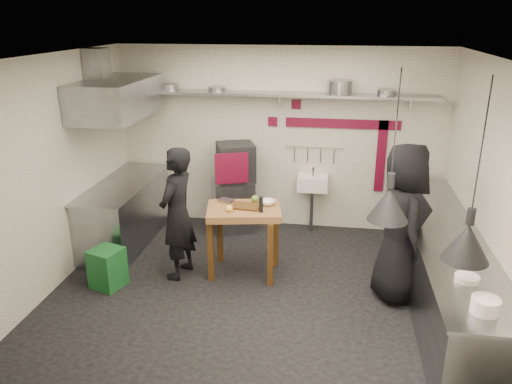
# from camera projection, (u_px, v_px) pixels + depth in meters

# --- Properties ---
(floor) EXTENTS (5.00, 5.00, 0.00)m
(floor) POSITION_uv_depth(u_px,v_px,m) (258.00, 289.00, 6.21)
(floor) COLOR black
(floor) RESTS_ON ground
(ceiling) EXTENTS (5.00, 5.00, 0.00)m
(ceiling) POSITION_uv_depth(u_px,v_px,m) (258.00, 57.00, 5.26)
(ceiling) COLOR beige
(ceiling) RESTS_ON floor
(wall_back) EXTENTS (5.00, 0.04, 2.80)m
(wall_back) POSITION_uv_depth(u_px,v_px,m) (279.00, 139.00, 7.69)
(wall_back) COLOR beige
(wall_back) RESTS_ON floor
(wall_front) EXTENTS (5.00, 0.04, 2.80)m
(wall_front) POSITION_uv_depth(u_px,v_px,m) (216.00, 269.00, 3.78)
(wall_front) COLOR beige
(wall_front) RESTS_ON floor
(wall_left) EXTENTS (0.04, 4.20, 2.80)m
(wall_left) POSITION_uv_depth(u_px,v_px,m) (57.00, 172.00, 6.11)
(wall_left) COLOR beige
(wall_left) RESTS_ON floor
(wall_right) EXTENTS (0.04, 4.20, 2.80)m
(wall_right) POSITION_uv_depth(u_px,v_px,m) (487.00, 194.00, 5.36)
(wall_right) COLOR beige
(wall_right) RESTS_ON floor
(red_band_horiz) EXTENTS (1.70, 0.02, 0.14)m
(red_band_horiz) POSITION_uv_depth(u_px,v_px,m) (342.00, 124.00, 7.43)
(red_band_horiz) COLOR maroon
(red_band_horiz) RESTS_ON wall_back
(red_band_vert) EXTENTS (0.14, 0.02, 1.10)m
(red_band_vert) POSITION_uv_depth(u_px,v_px,m) (381.00, 157.00, 7.51)
(red_band_vert) COLOR maroon
(red_band_vert) RESTS_ON wall_back
(red_tile_a) EXTENTS (0.14, 0.02, 0.14)m
(red_tile_a) POSITION_uv_depth(u_px,v_px,m) (296.00, 104.00, 7.45)
(red_tile_a) COLOR maroon
(red_tile_a) RESTS_ON wall_back
(red_tile_b) EXTENTS (0.14, 0.02, 0.14)m
(red_tile_b) POSITION_uv_depth(u_px,v_px,m) (273.00, 122.00, 7.59)
(red_tile_b) COLOR maroon
(red_tile_b) RESTS_ON wall_back
(back_shelf) EXTENTS (4.60, 0.34, 0.04)m
(back_shelf) POSITION_uv_depth(u_px,v_px,m) (278.00, 94.00, 7.28)
(back_shelf) COLOR slate
(back_shelf) RESTS_ON wall_back
(shelf_bracket_left) EXTENTS (0.04, 0.06, 0.24)m
(shelf_bracket_left) POSITION_uv_depth(u_px,v_px,m) (158.00, 96.00, 7.73)
(shelf_bracket_left) COLOR slate
(shelf_bracket_left) RESTS_ON wall_back
(shelf_bracket_mid) EXTENTS (0.04, 0.06, 0.24)m
(shelf_bracket_mid) POSITION_uv_depth(u_px,v_px,m) (280.00, 99.00, 7.45)
(shelf_bracket_mid) COLOR slate
(shelf_bracket_mid) RESTS_ON wall_back
(shelf_bracket_right) EXTENTS (0.04, 0.06, 0.24)m
(shelf_bracket_right) POSITION_uv_depth(u_px,v_px,m) (411.00, 103.00, 7.17)
(shelf_bracket_right) COLOR slate
(shelf_bracket_right) RESTS_ON wall_back
(pan_far_left) EXTENTS (0.29, 0.29, 0.09)m
(pan_far_left) POSITION_uv_depth(u_px,v_px,m) (170.00, 87.00, 7.50)
(pan_far_left) COLOR slate
(pan_far_left) RESTS_ON back_shelf
(pan_mid_left) EXTENTS (0.32, 0.32, 0.07)m
(pan_mid_left) POSITION_uv_depth(u_px,v_px,m) (217.00, 89.00, 7.39)
(pan_mid_left) COLOR slate
(pan_mid_left) RESTS_ON back_shelf
(stock_pot) EXTENTS (0.47, 0.47, 0.20)m
(stock_pot) POSITION_uv_depth(u_px,v_px,m) (340.00, 87.00, 7.11)
(stock_pot) COLOR slate
(stock_pot) RESTS_ON back_shelf
(pan_right) EXTENTS (0.30, 0.30, 0.08)m
(pan_right) POSITION_uv_depth(u_px,v_px,m) (386.00, 92.00, 7.03)
(pan_right) COLOR slate
(pan_right) RESTS_ON back_shelf
(oven_stand) EXTENTS (0.76, 0.73, 0.80)m
(oven_stand) POSITION_uv_depth(u_px,v_px,m) (233.00, 205.00, 7.81)
(oven_stand) COLOR slate
(oven_stand) RESTS_ON floor
(combi_oven) EXTENTS (0.69, 0.67, 0.58)m
(combi_oven) POSITION_uv_depth(u_px,v_px,m) (236.00, 162.00, 7.61)
(combi_oven) COLOR black
(combi_oven) RESTS_ON oven_stand
(oven_door) EXTENTS (0.47, 0.20, 0.46)m
(oven_door) POSITION_uv_depth(u_px,v_px,m) (232.00, 168.00, 7.31)
(oven_door) COLOR maroon
(oven_door) RESTS_ON combi_oven
(oven_glass) EXTENTS (0.32, 0.13, 0.34)m
(oven_glass) POSITION_uv_depth(u_px,v_px,m) (233.00, 168.00, 7.31)
(oven_glass) COLOR black
(oven_glass) RESTS_ON oven_door
(hand_sink) EXTENTS (0.46, 0.34, 0.22)m
(hand_sink) POSITION_uv_depth(u_px,v_px,m) (313.00, 183.00, 7.65)
(hand_sink) COLOR white
(hand_sink) RESTS_ON wall_back
(sink_tap) EXTENTS (0.03, 0.03, 0.14)m
(sink_tap) POSITION_uv_depth(u_px,v_px,m) (313.00, 172.00, 7.59)
(sink_tap) COLOR slate
(sink_tap) RESTS_ON hand_sink
(sink_drain) EXTENTS (0.06, 0.06, 0.66)m
(sink_drain) POSITION_uv_depth(u_px,v_px,m) (312.00, 210.00, 7.76)
(sink_drain) COLOR slate
(sink_drain) RESTS_ON floor
(utensil_rail) EXTENTS (0.90, 0.02, 0.02)m
(utensil_rail) POSITION_uv_depth(u_px,v_px,m) (315.00, 146.00, 7.59)
(utensil_rail) COLOR slate
(utensil_rail) RESTS_ON wall_back
(counter_right) EXTENTS (0.70, 3.80, 0.90)m
(counter_right) POSITION_uv_depth(u_px,v_px,m) (442.00, 270.00, 5.73)
(counter_right) COLOR slate
(counter_right) RESTS_ON floor
(counter_right_top) EXTENTS (0.76, 3.90, 0.03)m
(counter_right_top) POSITION_uv_depth(u_px,v_px,m) (448.00, 233.00, 5.58)
(counter_right_top) COLOR slate
(counter_right_top) RESTS_ON counter_right
(plate_stack) EXTENTS (0.27, 0.27, 0.13)m
(plate_stack) POSITION_uv_depth(u_px,v_px,m) (485.00, 306.00, 4.04)
(plate_stack) COLOR white
(plate_stack) RESTS_ON counter_right_top
(small_bowl_right) EXTENTS (0.29, 0.29, 0.05)m
(small_bowl_right) POSITION_uv_depth(u_px,v_px,m) (467.00, 278.00, 4.54)
(small_bowl_right) COLOR white
(small_bowl_right) RESTS_ON counter_right_top
(counter_left) EXTENTS (0.70, 1.90, 0.90)m
(counter_left) POSITION_uv_depth(u_px,v_px,m) (125.00, 213.00, 7.35)
(counter_left) COLOR slate
(counter_left) RESTS_ON floor
(counter_left_top) EXTENTS (0.76, 2.00, 0.03)m
(counter_left_top) POSITION_uv_depth(u_px,v_px,m) (122.00, 184.00, 7.19)
(counter_left_top) COLOR slate
(counter_left_top) RESTS_ON counter_left
(extractor_hood) EXTENTS (0.78, 1.60, 0.50)m
(extractor_hood) POSITION_uv_depth(u_px,v_px,m) (118.00, 98.00, 6.77)
(extractor_hood) COLOR slate
(extractor_hood) RESTS_ON ceiling
(hood_duct) EXTENTS (0.28, 0.28, 0.50)m
(hood_duct) POSITION_uv_depth(u_px,v_px,m) (97.00, 67.00, 6.67)
(hood_duct) COLOR slate
(hood_duct) RESTS_ON ceiling
(green_bin) EXTENTS (0.45, 0.45, 0.50)m
(green_bin) POSITION_uv_depth(u_px,v_px,m) (107.00, 268.00, 6.19)
(green_bin) COLOR #175624
(green_bin) RESTS_ON floor
(prep_table) EXTENTS (1.02, 0.80, 0.92)m
(prep_table) POSITION_uv_depth(u_px,v_px,m) (244.00, 241.00, 6.44)
(prep_table) COLOR olive
(prep_table) RESTS_ON floor
(cutting_board) EXTENTS (0.37, 0.28, 0.02)m
(cutting_board) POSITION_uv_depth(u_px,v_px,m) (246.00, 206.00, 6.30)
(cutting_board) COLOR #4A2E11
(cutting_board) RESTS_ON prep_table
(pepper_mill) EXTENTS (0.06, 0.06, 0.20)m
(pepper_mill) POSITION_uv_depth(u_px,v_px,m) (261.00, 204.00, 6.12)
(pepper_mill) COLOR black
(pepper_mill) RESTS_ON prep_table
(lemon_a) EXTENTS (0.09, 0.09, 0.08)m
(lemon_a) POSITION_uv_depth(u_px,v_px,m) (229.00, 208.00, 6.15)
(lemon_a) COLOR yellow
(lemon_a) RESTS_ON prep_table
(lemon_b) EXTENTS (0.09, 0.09, 0.07)m
(lemon_b) POSITION_uv_depth(u_px,v_px,m) (230.00, 208.00, 6.16)
(lemon_b) COLOR yellow
(lemon_b) RESTS_ON prep_table
(veg_ball) EXTENTS (0.13, 0.13, 0.10)m
(veg_ball) POSITION_uv_depth(u_px,v_px,m) (255.00, 199.00, 6.44)
(veg_ball) COLOR #567D29
(veg_ball) RESTS_ON prep_table
(steel_tray) EXTENTS (0.23, 0.20, 0.03)m
(steel_tray) POSITION_uv_depth(u_px,v_px,m) (227.00, 201.00, 6.48)
(steel_tray) COLOR slate
(steel_tray) RESTS_ON prep_table
(bowl) EXTENTS (0.24, 0.24, 0.06)m
(bowl) POSITION_uv_depth(u_px,v_px,m) (268.00, 202.00, 6.38)
(bowl) COLOR white
(bowl) RESTS_ON prep_table
(heat_lamp_near) EXTENTS (0.50, 0.50, 1.40)m
(heat_lamp_near) POSITION_uv_depth(u_px,v_px,m) (394.00, 148.00, 4.44)
(heat_lamp_near) COLOR black
(heat_lamp_near) RESTS_ON ceiling
(heat_lamp_far) EXTENTS (0.50, 0.50, 1.54)m
(heat_lamp_far) POSITION_uv_depth(u_px,v_px,m) (478.00, 173.00, 3.96)
(heat_lamp_far) COLOR black
(heat_lamp_far) RESTS_ON ceiling
(chef_left) EXTENTS (0.53, 0.70, 1.72)m
(chef_left) POSITION_uv_depth(u_px,v_px,m) (177.00, 214.00, 6.26)
(chef_left) COLOR black
(chef_left) RESTS_ON floor
(chef_right) EXTENTS (0.78, 1.03, 1.89)m
(chef_right) POSITION_uv_depth(u_px,v_px,m) (402.00, 223.00, 5.75)
(chef_right) COLOR black
(chef_right) RESTS_ON floor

